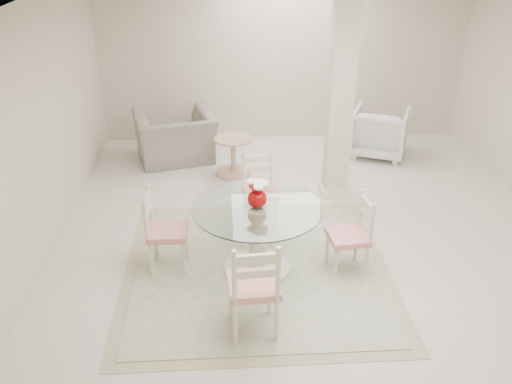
{
  "coord_description": "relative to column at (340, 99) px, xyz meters",
  "views": [
    {
      "loc": [
        -0.99,
        -5.32,
        3.44
      ],
      "look_at": [
        -0.68,
        -0.27,
        0.85
      ],
      "focal_mm": 38.0,
      "sensor_mm": 36.0,
      "label": 1
    }
  ],
  "objects": [
    {
      "name": "side_table",
      "position": [
        -1.37,
        0.7,
        -1.09
      ],
      "size": [
        0.55,
        0.55,
        0.57
      ],
      "color": "tan",
      "rests_on": "ground"
    },
    {
      "name": "recliner_taupe",
      "position": [
        -2.26,
        1.29,
        -0.97
      ],
      "size": [
        1.38,
        1.28,
        0.76
      ],
      "primitive_type": "imported",
      "rotation": [
        0.0,
        0.0,
        3.4
      ],
      "color": "gray",
      "rests_on": "ground"
    },
    {
      "name": "dining_chair_east",
      "position": [
        -0.17,
        -1.86,
        -0.83
      ],
      "size": [
        0.44,
        0.44,
        0.99
      ],
      "rotation": [
        0.0,
        0.0,
        -1.47
      ],
      "color": "beige",
      "rests_on": "ground"
    },
    {
      "name": "dining_chair_north",
      "position": [
        -1.09,
        -0.76,
        -0.82
      ],
      "size": [
        0.44,
        0.44,
        1.01
      ],
      "rotation": [
        0.0,
        0.0,
        0.1
      ],
      "color": "beige",
      "rests_on": "ground"
    },
    {
      "name": "dining_chair_south",
      "position": [
        -1.27,
        -2.79,
        -0.76
      ],
      "size": [
        0.48,
        0.48,
        1.12
      ],
      "rotation": [
        0.0,
        0.0,
        3.22
      ],
      "color": "#F2EBC7",
      "rests_on": "ground"
    },
    {
      "name": "armchair_white",
      "position": [
        0.96,
        1.3,
        -0.97
      ],
      "size": [
        1.08,
        1.09,
        0.77
      ],
      "primitive_type": "imported",
      "rotation": [
        0.0,
        0.0,
        2.74
      ],
      "color": "silver",
      "rests_on": "ground"
    },
    {
      "name": "dining_chair_west",
      "position": [
        -2.19,
        -1.67,
        -0.81
      ],
      "size": [
        0.42,
        0.42,
        1.03
      ],
      "rotation": [
        0.0,
        0.0,
        1.55
      ],
      "color": "beige",
      "rests_on": "ground"
    },
    {
      "name": "ground",
      "position": [
        -0.5,
        -1.3,
        -1.35
      ],
      "size": [
        7.0,
        7.0,
        0.0
      ],
      "primitive_type": "plane",
      "color": "silver",
      "rests_on": "ground"
    },
    {
      "name": "room_shell",
      "position": [
        -0.5,
        -1.3,
        0.51
      ],
      "size": [
        6.02,
        7.02,
        2.71
      ],
      "color": "beige",
      "rests_on": "ground"
    },
    {
      "name": "red_vase",
      "position": [
        -1.17,
        -1.77,
        -0.41
      ],
      "size": [
        0.23,
        0.22,
        0.31
      ],
      "color": "#9E0406",
      "rests_on": "dining_table"
    },
    {
      "name": "dining_table",
      "position": [
        -1.18,
        -1.77,
        -0.95
      ],
      "size": [
        1.35,
        1.35,
        0.78
      ],
      "rotation": [
        0.0,
        0.0,
        -0.1
      ],
      "color": "beige",
      "rests_on": "ground"
    },
    {
      "name": "area_rug",
      "position": [
        -1.18,
        -1.77,
        -1.34
      ],
      "size": [
        2.86,
        2.86,
        0.02
      ],
      "color": "tan",
      "rests_on": "ground"
    },
    {
      "name": "column",
      "position": [
        0.0,
        0.0,
        0.0
      ],
      "size": [
        0.3,
        0.3,
        2.7
      ],
      "primitive_type": "cube",
      "color": "beige",
      "rests_on": "ground"
    }
  ]
}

